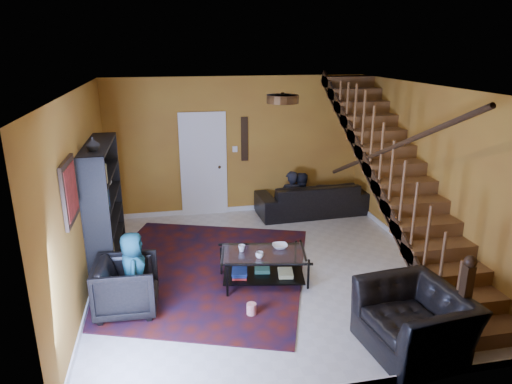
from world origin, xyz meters
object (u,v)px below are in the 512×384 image
sofa (312,198)px  bookshelf (105,210)px  armchair_right (414,321)px  coffee_table (264,265)px  armchair_left (127,286)px

sofa → bookshelf: bearing=20.8°
armchair_right → coffee_table: (-1.34, 1.90, -0.10)m
armchair_right → coffee_table: armchair_right is taller
bookshelf → sofa: 4.31m
armchair_left → bookshelf: bearing=17.2°
armchair_left → coffee_table: size_ratio=0.59×
sofa → coffee_table: 3.11m
bookshelf → armchair_right: bookshelf is taller
armchair_left → armchair_right: armchair_right is taller
armchair_left → armchair_right: 3.59m
sofa → armchair_right: (-0.29, -4.55, 0.04)m
bookshelf → sofa: bearing=23.5°
bookshelf → armchair_right: (3.62, -2.85, -0.59)m
sofa → armchair_left: armchair_left is taller
bookshelf → sofa: size_ratio=0.87×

